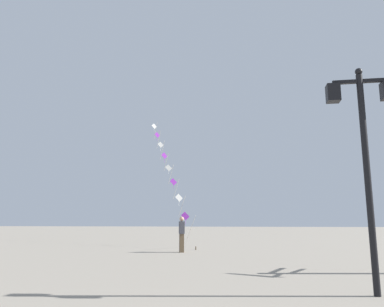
% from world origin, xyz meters
% --- Properties ---
extents(ground_plane, '(160.00, 160.00, 0.00)m').
position_xyz_m(ground_plane, '(0.00, 20.00, 0.00)').
color(ground_plane, gray).
extents(twin_lantern_lamp_post, '(1.44, 0.28, 4.89)m').
position_xyz_m(twin_lantern_lamp_post, '(3.35, 7.04, 3.38)').
color(twin_lantern_lamp_post, black).
rests_on(twin_lantern_lamp_post, ground_plane).
extents(kite_train, '(5.80, 12.03, 10.20)m').
position_xyz_m(kite_train, '(-5.07, 24.91, 5.41)').
color(kite_train, brown).
rests_on(kite_train, ground_plane).
extents(kite_flyer, '(0.35, 0.63, 1.71)m').
position_xyz_m(kite_flyer, '(-2.54, 16.96, 0.90)').
color(kite_flyer, brown).
rests_on(kite_flyer, ground_plane).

